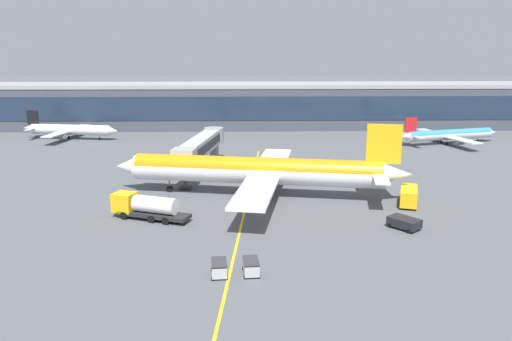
{
  "coord_description": "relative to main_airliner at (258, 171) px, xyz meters",
  "views": [
    {
      "loc": [
        -1.62,
        -65.63,
        22.06
      ],
      "look_at": [
        0.05,
        5.77,
        4.5
      ],
      "focal_mm": 34.84,
      "sensor_mm": 36.0,
      "label": 1
    }
  ],
  "objects": [
    {
      "name": "apron_lead_in_line",
      "position": [
        -1.93,
        -5.72,
        -4.01
      ],
      "size": [
        6.38,
        79.79,
        0.01
      ],
      "primitive_type": "cube",
      "rotation": [
        0.0,
        0.0,
        -0.08
      ],
      "color": "yellow",
      "rests_on": "ground_plane"
    },
    {
      "name": "baggage_cart_1",
      "position": [
        -1.42,
        -27.27,
        -3.23
      ],
      "size": [
        1.82,
        2.77,
        1.48
      ],
      "color": "#B2B7BC",
      "rests_on": "ground_plane"
    },
    {
      "name": "ground_plane",
      "position": [
        -0.38,
        -7.72,
        -4.02
      ],
      "size": [
        700.0,
        700.0,
        0.0
      ],
      "primitive_type": "plane",
      "color": "#515459"
    },
    {
      "name": "commuter_jet_near",
      "position": [
        -45.54,
        50.23,
        -1.58
      ],
      "size": [
        25.12,
        19.98,
        7.09
      ],
      "color": "silver",
      "rests_on": "ground_plane"
    },
    {
      "name": "main_airliner",
      "position": [
        0.0,
        0.0,
        0.0
      ],
      "size": [
        45.48,
        36.45,
        11.55
      ],
      "color": "white",
      "rests_on": "ground_plane"
    },
    {
      "name": "baggage_cart_0",
      "position": [
        -4.61,
        -27.53,
        -3.23
      ],
      "size": [
        1.82,
        2.77,
        1.48
      ],
      "color": "#B2B7BC",
      "rests_on": "ground_plane"
    },
    {
      "name": "pushback_tug",
      "position": [
        17.98,
        -14.74,
        -3.17
      ],
      "size": [
        4.2,
        4.39,
        1.4
      ],
      "color": "black",
      "rests_on": "ground_plane"
    },
    {
      "name": "jet_bridge",
      "position": [
        -9.78,
        15.16,
        1.01
      ],
      "size": [
        7.49,
        24.64,
        6.72
      ],
      "color": "#B2B7BC",
      "rests_on": "ground_plane"
    },
    {
      "name": "commuter_jet_far",
      "position": [
        46.55,
        41.91,
        -1.77
      ],
      "size": [
        26.47,
        21.36,
        6.72
      ],
      "color": "silver",
      "rests_on": "ground_plane"
    },
    {
      "name": "fuel_tanker",
      "position": [
        -15.18,
        -10.25,
        -2.27
      ],
      "size": [
        10.99,
        6.16,
        3.25
      ],
      "color": "#232326",
      "rests_on": "ground_plane"
    },
    {
      "name": "terminal_building",
      "position": [
        0.35,
        69.06,
        2.25
      ],
      "size": [
        218.38,
        16.55,
        12.5
      ],
      "color": "#424751",
      "rests_on": "ground_plane"
    },
    {
      "name": "lavatory_truck",
      "position": [
        21.74,
        -4.97,
        -2.6
      ],
      "size": [
        3.99,
        6.23,
        2.5
      ],
      "color": "yellow",
      "rests_on": "ground_plane"
    }
  ]
}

